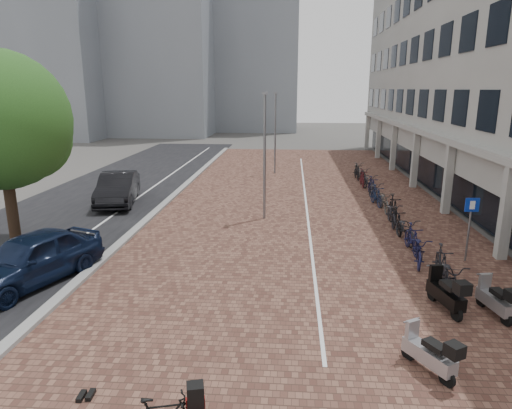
# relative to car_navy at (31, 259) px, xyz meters

# --- Properties ---
(ground) EXTENTS (140.00, 140.00, 0.00)m
(ground) POSITION_rel_car_navy_xyz_m (6.50, -0.75, -0.80)
(ground) COLOR #474442
(ground) RESTS_ON ground
(plaza_brick) EXTENTS (14.50, 42.00, 0.04)m
(plaza_brick) POSITION_rel_car_navy_xyz_m (8.50, 11.25, -0.79)
(plaza_brick) COLOR brown
(plaza_brick) RESTS_ON ground
(street_asphalt) EXTENTS (8.00, 50.00, 0.03)m
(street_asphalt) POSITION_rel_car_navy_xyz_m (-2.50, 11.25, -0.79)
(street_asphalt) COLOR black
(street_asphalt) RESTS_ON ground
(curb) EXTENTS (0.35, 42.00, 0.14)m
(curb) POSITION_rel_car_navy_xyz_m (1.40, 11.25, -0.73)
(curb) COLOR gray
(curb) RESTS_ON ground
(lane_line) EXTENTS (0.12, 44.00, 0.00)m
(lane_line) POSITION_rel_car_navy_xyz_m (-0.50, 11.25, -0.78)
(lane_line) COLOR white
(lane_line) RESTS_ON street_asphalt
(parking_line) EXTENTS (0.10, 30.00, 0.00)m
(parking_line) POSITION_rel_car_navy_xyz_m (8.70, 11.25, -0.76)
(parking_line) COLOR white
(parking_line) RESTS_ON plaza_brick
(office_building) EXTENTS (8.40, 40.00, 15.00)m
(office_building) POSITION_rel_car_navy_xyz_m (19.47, 15.25, 7.65)
(office_building) COLOR #A2A29D
(office_building) RESTS_ON ground
(bg_towers) EXTENTS (33.00, 23.00, 32.00)m
(bg_towers) POSITION_rel_car_navy_xyz_m (-7.84, 48.19, 13.17)
(bg_towers) COLOR gray
(bg_towers) RESTS_ON ground
(car_navy) EXTENTS (3.42, 5.04, 1.59)m
(car_navy) POSITION_rel_car_navy_xyz_m (0.00, 0.00, 0.00)
(car_navy) COLOR black
(car_navy) RESTS_ON ground
(car_dark) EXTENTS (2.68, 5.13, 1.61)m
(car_dark) POSITION_rel_car_navy_xyz_m (-1.10, 9.99, 0.01)
(car_dark) COLOR black
(car_dark) RESTS_ON ground
(shoes) EXTENTS (0.43, 0.36, 0.10)m
(shoes) POSITION_rel_car_navy_xyz_m (4.01, -5.12, -0.75)
(shoes) COLOR black
(shoes) RESTS_ON ground
(scooter_front) EXTENTS (0.75, 1.54, 1.02)m
(scooter_front) POSITION_rel_car_navy_xyz_m (13.29, -1.07, -0.29)
(scooter_front) COLOR #9A9A9F
(scooter_front) RESTS_ON ground
(scooter_mid) EXTENTS (0.88, 1.72, 1.13)m
(scooter_mid) POSITION_rel_car_navy_xyz_m (12.09, -0.87, -0.23)
(scooter_mid) COLOR black
(scooter_mid) RESTS_ON ground
(scooter_back) EXTENTS (1.15, 1.49, 1.01)m
(scooter_back) POSITION_rel_car_navy_xyz_m (10.84, -3.73, -0.29)
(scooter_back) COLOR #A9A8AD
(scooter_back) RESTS_ON ground
(parking_sign) EXTENTS (0.48, 0.10, 2.28)m
(parking_sign) POSITION_rel_car_navy_xyz_m (14.00, 2.91, 0.71)
(parking_sign) COLOR slate
(parking_sign) RESTS_ON ground
(lamp_near) EXTENTS (0.12, 0.12, 5.65)m
(lamp_near) POSITION_rel_car_navy_xyz_m (6.69, 7.68, 2.03)
(lamp_near) COLOR slate
(lamp_near) RESTS_ON ground
(lamp_far) EXTENTS (0.12, 0.12, 5.56)m
(lamp_far) POSITION_rel_car_navy_xyz_m (6.73, 19.22, 1.99)
(lamp_far) COLOR slate
(lamp_far) RESTS_ON ground
(street_tree) EXTENTS (4.98, 4.98, 7.24)m
(street_tree) POSITION_rel_car_navy_xyz_m (-2.38, 3.31, 3.80)
(street_tree) COLOR #382619
(street_tree) RESTS_ON ground
(bike_row) EXTENTS (1.27, 20.40, 1.05)m
(bike_row) POSITION_rel_car_navy_xyz_m (12.41, 9.45, -0.28)
(bike_row) COLOR black
(bike_row) RESTS_ON ground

